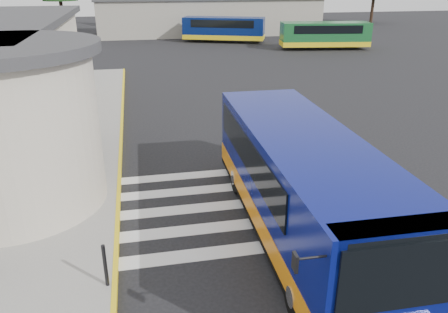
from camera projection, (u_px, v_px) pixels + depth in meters
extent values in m
plane|color=black|center=(244.00, 192.00, 14.43)|extent=(140.00, 140.00, 0.00)
cube|color=yellow|center=(120.00, 154.00, 17.27)|extent=(0.12, 34.00, 0.16)
cylinder|color=beige|center=(8.00, 132.00, 12.67)|extent=(5.20, 5.20, 4.50)
cube|color=black|center=(55.00, 122.00, 17.28)|extent=(0.08, 1.20, 2.20)
cube|color=#38383A|center=(64.00, 89.00, 16.87)|extent=(1.20, 1.80, 0.12)
cube|color=silver|center=(255.00, 248.00, 11.44)|extent=(8.00, 0.55, 0.01)
cube|color=silver|center=(244.00, 224.00, 12.53)|extent=(8.00, 0.55, 0.01)
cube|color=silver|center=(235.00, 204.00, 13.61)|extent=(8.00, 0.55, 0.01)
cube|color=silver|center=(227.00, 188.00, 14.70)|extent=(8.00, 0.55, 0.01)
cube|color=silver|center=(220.00, 173.00, 15.78)|extent=(8.00, 0.55, 0.01)
cube|color=gray|center=(209.00, 17.00, 52.77)|extent=(26.00, 8.00, 4.00)
cylinder|color=black|center=(62.00, 15.00, 56.77)|extent=(0.44, 0.44, 3.60)
cylinder|color=black|center=(140.00, 14.00, 58.61)|extent=(0.44, 0.44, 3.60)
cylinder|color=black|center=(213.00, 13.00, 60.45)|extent=(0.44, 0.44, 3.60)
cylinder|color=black|center=(269.00, 12.00, 61.92)|extent=(0.44, 0.44, 3.60)
cylinder|color=black|center=(322.00, 11.00, 63.39)|extent=(0.44, 0.44, 3.60)
cylinder|color=black|center=(372.00, 10.00, 64.86)|extent=(0.44, 0.44, 3.60)
cube|color=#081164|center=(302.00, 178.00, 11.59)|extent=(2.75, 9.40, 2.44)
cube|color=orange|center=(300.00, 209.00, 11.94)|extent=(2.78, 9.43, 0.58)
cube|color=black|center=(299.00, 220.00, 12.08)|extent=(2.77, 9.42, 0.23)
cube|color=black|center=(403.00, 277.00, 7.17)|extent=(2.29, 0.10, 1.30)
cube|color=black|center=(247.00, 153.00, 11.93)|extent=(0.15, 6.86, 0.94)
cube|color=black|center=(337.00, 146.00, 12.38)|extent=(0.15, 6.86, 0.94)
cylinder|color=black|center=(298.00, 296.00, 9.00)|extent=(0.33, 1.00, 1.00)
cylinder|color=black|center=(399.00, 283.00, 9.39)|extent=(0.33, 1.00, 1.00)
cylinder|color=black|center=(238.00, 177.00, 14.28)|extent=(0.33, 1.00, 1.00)
cylinder|color=black|center=(304.00, 172.00, 14.67)|extent=(0.33, 1.00, 1.00)
cube|color=black|center=(295.00, 262.00, 6.86)|extent=(0.05, 0.19, 0.31)
imported|color=black|center=(44.00, 196.00, 12.10)|extent=(0.54, 0.67, 1.61)
cylinder|color=black|center=(105.00, 266.00, 9.66)|extent=(0.09, 0.09, 1.06)
cube|color=#06164D|center=(224.00, 28.00, 46.19)|extent=(8.79, 5.29, 2.17)
cube|color=yellow|center=(224.00, 36.00, 46.53)|extent=(8.83, 5.32, 0.47)
cube|color=black|center=(224.00, 23.00, 45.99)|extent=(7.04, 4.65, 0.76)
cube|color=#175628|center=(325.00, 34.00, 41.75)|extent=(8.60, 3.51, 2.13)
cube|color=yellow|center=(324.00, 43.00, 42.09)|extent=(8.63, 3.54, 0.46)
cube|color=black|center=(325.00, 28.00, 41.56)|extent=(6.77, 3.28, 0.74)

